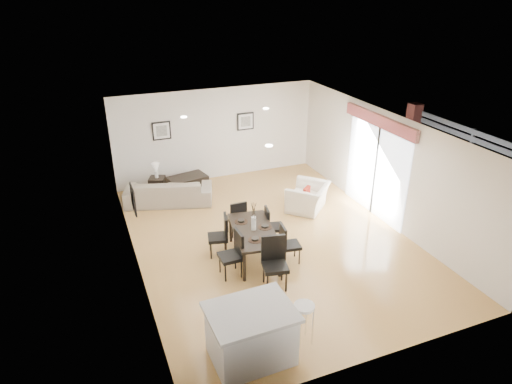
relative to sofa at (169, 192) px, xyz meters
name	(u,v)px	position (x,y,z in m)	size (l,w,h in m)	color
ground	(270,239)	(1.76, -2.76, -0.33)	(8.00, 8.00, 0.00)	tan
wall_back	(217,134)	(1.76, 1.24, 1.02)	(6.00, 0.04, 2.70)	silver
wall_front	(381,290)	(1.76, -6.76, 1.02)	(6.00, 0.04, 2.70)	silver
wall_left	(132,209)	(-1.24, -2.76, 1.02)	(0.04, 8.00, 2.70)	silver
wall_right	(385,167)	(4.76, -2.76, 1.02)	(0.04, 8.00, 2.70)	silver
ceiling	(272,127)	(1.76, -2.76, 2.37)	(6.00, 8.00, 0.02)	white
sofa	(169,192)	(0.00, 0.00, 0.00)	(2.28, 0.89, 0.67)	gray
armchair	(308,197)	(3.27, -1.72, 0.01)	(1.06, 0.93, 0.69)	white
courtyard_plant_a	(489,206)	(7.29, -3.82, -0.03)	(0.55, 0.47, 0.61)	#355424
courtyard_plant_b	(428,171)	(7.50, -1.33, -0.04)	(0.33, 0.33, 0.59)	#355424
dining_table	(254,232)	(1.12, -3.34, 0.29)	(1.09, 1.78, 0.70)	black
dining_chair_wnear	(234,251)	(0.53, -3.76, 0.21)	(0.44, 0.44, 0.97)	black
dining_chair_wfar	(221,233)	(0.53, -2.94, 0.19)	(0.50, 0.50, 0.93)	black
dining_chair_enear	(287,242)	(1.71, -3.75, 0.15)	(0.44, 0.44, 0.87)	black
dining_chair_efar	(271,224)	(1.71, -2.91, 0.16)	(0.47, 0.47, 0.88)	black
dining_chair_head	(274,259)	(1.14, -4.36, 0.25)	(0.55, 0.55, 1.04)	black
dining_chair_foot	(237,216)	(1.12, -2.30, 0.16)	(0.41, 0.41, 0.88)	black
vase	(254,218)	(1.12, -3.34, 0.64)	(0.68, 1.11, 0.63)	white
coffee_table	(188,183)	(0.66, 0.61, -0.12)	(1.06, 0.63, 0.42)	black
side_table	(158,187)	(-0.19, 0.56, -0.06)	(0.41, 0.41, 0.55)	black
table_lamp	(156,168)	(-0.19, 0.56, 0.48)	(0.22, 0.22, 0.42)	white
cushion	(307,192)	(3.18, -1.82, 0.21)	(0.29, 0.09, 0.29)	maroon
kitchen_island	(251,334)	(0.02, -5.99, 0.13)	(1.34, 1.04, 0.92)	silver
bar_stool	(304,310)	(0.94, -5.99, 0.31)	(0.34, 0.34, 0.75)	white
framed_print_back_left	(161,131)	(0.16, 1.21, 1.32)	(0.52, 0.04, 0.52)	black
framed_print_back_right	(245,121)	(2.66, 1.21, 1.32)	(0.52, 0.04, 0.52)	black
framed_print_left_wall	(133,199)	(-1.21, -2.96, 1.32)	(0.04, 0.52, 0.52)	black
sliding_door	(377,151)	(4.72, -2.46, 1.33)	(0.12, 2.70, 2.57)	white
courtyard	(457,155)	(7.93, -1.89, 0.59)	(6.00, 6.00, 2.00)	gray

